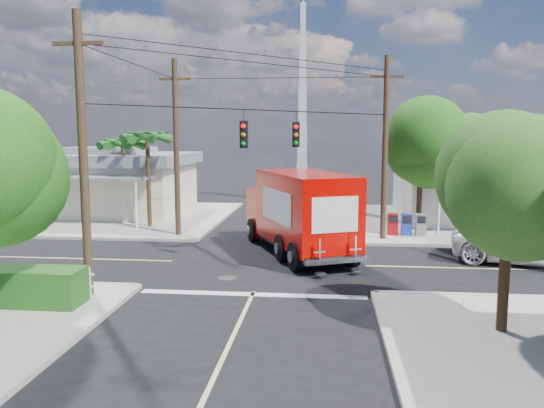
# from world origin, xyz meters

# --- Properties ---
(ground) EXTENTS (120.00, 120.00, 0.00)m
(ground) POSITION_xyz_m (0.00, 0.00, 0.00)
(ground) COLOR black
(ground) RESTS_ON ground
(sidewalk_ne) EXTENTS (14.12, 14.12, 0.14)m
(sidewalk_ne) POSITION_xyz_m (10.88, 10.88, 0.07)
(sidewalk_ne) COLOR #A39D93
(sidewalk_ne) RESTS_ON ground
(sidewalk_nw) EXTENTS (14.12, 14.12, 0.14)m
(sidewalk_nw) POSITION_xyz_m (-10.88, 10.88, 0.07)
(sidewalk_nw) COLOR #A39D93
(sidewalk_nw) RESTS_ON ground
(road_markings) EXTENTS (32.00, 32.00, 0.01)m
(road_markings) POSITION_xyz_m (0.00, -1.47, 0.01)
(road_markings) COLOR beige
(road_markings) RESTS_ON ground
(building_ne) EXTENTS (11.80, 10.20, 4.50)m
(building_ne) POSITION_xyz_m (12.50, 11.97, 2.32)
(building_ne) COLOR silver
(building_ne) RESTS_ON sidewalk_ne
(building_nw) EXTENTS (10.80, 10.20, 4.30)m
(building_nw) POSITION_xyz_m (-12.00, 12.46, 2.22)
(building_nw) COLOR beige
(building_nw) RESTS_ON sidewalk_nw
(radio_tower) EXTENTS (0.80, 0.80, 17.00)m
(radio_tower) POSITION_xyz_m (0.50, 20.00, 5.64)
(radio_tower) COLOR silver
(radio_tower) RESTS_ON ground
(tree_ne_front) EXTENTS (4.21, 4.14, 6.66)m
(tree_ne_front) POSITION_xyz_m (7.21, 6.76, 4.77)
(tree_ne_front) COLOR #422D1C
(tree_ne_front) RESTS_ON sidewalk_ne
(tree_ne_back) EXTENTS (3.77, 3.66, 5.82)m
(tree_ne_back) POSITION_xyz_m (9.81, 8.96, 4.19)
(tree_ne_back) COLOR #422D1C
(tree_ne_back) RESTS_ON sidewalk_ne
(tree_se) EXTENTS (3.67, 3.54, 5.62)m
(tree_se) POSITION_xyz_m (7.01, -7.24, 4.04)
(tree_se) COLOR #422D1C
(tree_se) RESTS_ON sidewalk_se
(palm_nw_front) EXTENTS (3.01, 3.08, 5.59)m
(palm_nw_front) POSITION_xyz_m (-7.50, 7.50, 5.04)
(palm_nw_front) COLOR #422D1C
(palm_nw_front) RESTS_ON sidewalk_nw
(palm_nw_back) EXTENTS (3.01, 3.08, 5.19)m
(palm_nw_back) POSITION_xyz_m (-9.50, 9.00, 4.67)
(palm_nw_back) COLOR #422D1C
(palm_nw_back) RESTS_ON sidewalk_nw
(utility_poles) EXTENTS (12.00, 10.68, 9.00)m
(utility_poles) POSITION_xyz_m (-1.58, 1.60, 4.67)
(utility_poles) COLOR #473321
(utility_poles) RESTS_ON ground
(picket_fence) EXTENTS (5.94, 0.06, 1.00)m
(picket_fence) POSITION_xyz_m (-7.80, -5.60, 0.68)
(picket_fence) COLOR silver
(picket_fence) RESTS_ON sidewalk_sw
(vending_boxes) EXTENTS (1.90, 0.50, 1.10)m
(vending_boxes) POSITION_xyz_m (6.50, 6.20, 0.69)
(vending_boxes) COLOR #9F0811
(vending_boxes) RESTS_ON sidewalk_ne
(delivery_truck) EXTENTS (5.62, 8.68, 3.64)m
(delivery_truck) POSITION_xyz_m (1.19, 1.98, 1.85)
(delivery_truck) COLOR black
(delivery_truck) RESTS_ON ground
(parked_car) EXTENTS (6.77, 4.60, 1.72)m
(parked_car) POSITION_xyz_m (10.77, 1.11, 0.86)
(parked_car) COLOR silver
(parked_car) RESTS_ON ground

